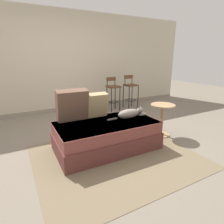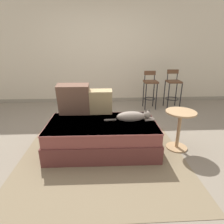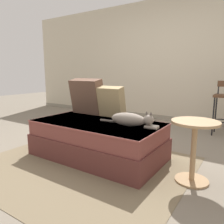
# 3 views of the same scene
# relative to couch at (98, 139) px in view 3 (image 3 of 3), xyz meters

# --- Properties ---
(ground_plane) EXTENTS (16.00, 16.00, 0.00)m
(ground_plane) POSITION_rel_couch_xyz_m (0.00, 0.40, -0.23)
(ground_plane) COLOR slate
(ground_plane) RESTS_ON ground
(wall_back_panel) EXTENTS (8.00, 0.10, 2.60)m
(wall_back_panel) POSITION_rel_couch_xyz_m (0.00, 2.65, 1.07)
(wall_back_panel) COLOR beige
(wall_back_panel) RESTS_ON ground
(wall_baseboard_trim) EXTENTS (8.00, 0.02, 0.09)m
(wall_baseboard_trim) POSITION_rel_couch_xyz_m (0.00, 2.60, -0.18)
(wall_baseboard_trim) COLOR gray
(wall_baseboard_trim) RESTS_ON ground
(area_rug) EXTENTS (2.30, 1.97, 0.01)m
(area_rug) POSITION_rel_couch_xyz_m (0.00, -0.30, -0.23)
(area_rug) COLOR #75664C
(area_rug) RESTS_ON ground
(couch) EXTENTS (1.61, 0.89, 0.45)m
(couch) POSITION_rel_couch_xyz_m (0.00, 0.00, 0.00)
(couch) COLOR brown
(couch) RESTS_ON ground
(throw_pillow_corner) EXTENTS (0.49, 0.26, 0.51)m
(throw_pillow_corner) POSITION_rel_couch_xyz_m (-0.44, 0.34, 0.48)
(throw_pillow_corner) COLOR brown
(throw_pillow_corner) RESTS_ON couch
(throw_pillow_middle) EXTENTS (0.40, 0.22, 0.42)m
(throw_pillow_middle) POSITION_rel_couch_xyz_m (-0.04, 0.34, 0.43)
(throw_pillow_middle) COLOR tan
(throw_pillow_middle) RESTS_ON couch
(cat) EXTENTS (0.74, 0.19, 0.19)m
(cat) POSITION_rel_couch_xyz_m (0.45, 0.02, 0.30)
(cat) COLOR gray
(cat) RESTS_ON couch
(bar_stool_near_window) EXTENTS (0.32, 0.32, 0.91)m
(bar_stool_near_window) POSITION_rel_couch_xyz_m (1.18, 1.95, 0.32)
(bar_stool_near_window) COLOR black
(bar_stool_near_window) RESTS_ON ground
(side_table) EXTENTS (0.44, 0.44, 0.60)m
(side_table) POSITION_rel_couch_xyz_m (1.15, -0.01, 0.16)
(side_table) COLOR tan
(side_table) RESTS_ON ground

